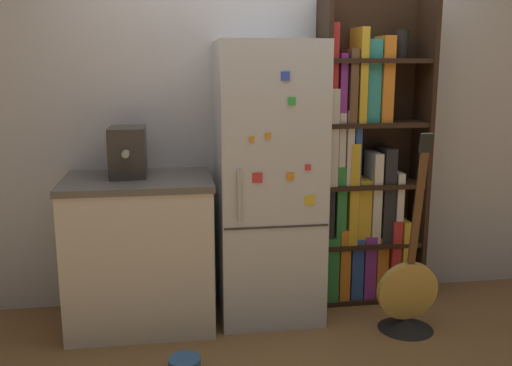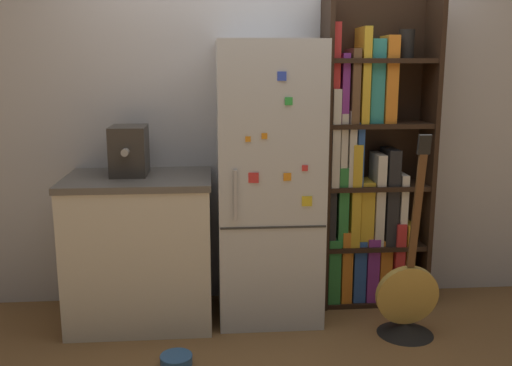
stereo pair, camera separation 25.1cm
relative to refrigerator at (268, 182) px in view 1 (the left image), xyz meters
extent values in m
plane|color=olive|center=(0.00, -0.16, -0.88)|extent=(16.00, 16.00, 0.00)
cube|color=silver|center=(0.00, 0.32, 0.42)|extent=(8.00, 0.05, 2.60)
cube|color=silver|center=(0.00, 0.00, 0.00)|extent=(0.64, 0.59, 1.75)
cube|color=#333333|center=(0.00, -0.30, -0.21)|extent=(0.63, 0.01, 0.01)
cube|color=#B2B2B7|center=(-0.22, -0.31, -0.01)|extent=(0.02, 0.02, 0.30)
cube|color=green|center=(0.08, -0.30, 0.53)|extent=(0.04, 0.01, 0.04)
cube|color=orange|center=(-0.15, -0.30, 0.32)|extent=(0.03, 0.01, 0.03)
cube|color=yellow|center=(0.20, -0.30, -0.05)|extent=(0.06, 0.01, 0.06)
cube|color=blue|center=(0.04, -0.30, 0.67)|extent=(0.05, 0.02, 0.05)
cube|color=orange|center=(-0.06, -0.30, 0.33)|extent=(0.03, 0.01, 0.03)
cube|color=red|center=(0.18, -0.30, 0.14)|extent=(0.03, 0.01, 0.03)
cube|color=red|center=(-0.12, -0.30, 0.09)|extent=(0.06, 0.02, 0.06)
cube|color=orange|center=(0.08, -0.30, 0.09)|extent=(0.05, 0.01, 0.05)
cube|color=black|center=(0.38, 0.14, 0.14)|extent=(0.03, 0.32, 2.04)
cube|color=black|center=(1.08, 0.14, 0.14)|extent=(0.03, 0.32, 2.04)
cube|color=black|center=(0.73, 0.28, 0.14)|extent=(0.72, 0.03, 2.04)
cube|color=black|center=(0.73, 0.14, -0.86)|extent=(0.66, 0.29, 0.03)
cube|color=black|center=(0.73, 0.14, -0.47)|extent=(0.66, 0.29, 0.03)
cube|color=black|center=(0.73, 0.14, -0.06)|extent=(0.66, 0.29, 0.03)
cube|color=black|center=(0.73, 0.14, 0.35)|extent=(0.66, 0.29, 0.03)
cube|color=black|center=(0.73, 0.14, 0.76)|extent=(0.66, 0.29, 0.03)
cube|color=#338C3F|center=(0.45, 0.13, -0.62)|extent=(0.08, 0.24, 0.45)
cube|color=orange|center=(0.53, 0.13, -0.60)|extent=(0.07, 0.24, 0.49)
cube|color=#2D59B2|center=(0.62, 0.14, -0.63)|extent=(0.08, 0.23, 0.43)
cube|color=purple|center=(0.71, 0.15, -0.63)|extent=(0.08, 0.26, 0.44)
cube|color=orange|center=(0.80, 0.13, -0.63)|extent=(0.08, 0.21, 0.43)
cube|color=red|center=(0.89, 0.13, -0.57)|extent=(0.06, 0.26, 0.55)
cube|color=gold|center=(0.96, 0.13, -0.58)|extent=(0.05, 0.27, 0.54)
cube|color=#262628|center=(0.43, 0.14, -0.15)|extent=(0.04, 0.25, 0.61)
cube|color=#338C3F|center=(0.50, 0.14, -0.19)|extent=(0.06, 0.25, 0.53)
cube|color=gold|center=(0.58, 0.13, -0.11)|extent=(0.06, 0.24, 0.68)
cube|color=gold|center=(0.66, 0.14, -0.24)|extent=(0.09, 0.21, 0.43)
cube|color=silver|center=(0.74, 0.13, -0.15)|extent=(0.06, 0.22, 0.61)
cube|color=#262628|center=(0.83, 0.13, -0.13)|extent=(0.08, 0.23, 0.64)
cube|color=silver|center=(0.90, 0.13, -0.21)|extent=(0.05, 0.23, 0.48)
cube|color=silver|center=(0.43, 0.13, 0.27)|extent=(0.05, 0.25, 0.63)
cube|color=silver|center=(0.49, 0.14, 0.19)|extent=(0.04, 0.23, 0.47)
cube|color=silver|center=(0.54, 0.15, 0.20)|extent=(0.05, 0.26, 0.49)
cube|color=#2D59B2|center=(0.60, 0.15, 0.16)|extent=(0.04, 0.25, 0.42)
cube|color=red|center=(0.43, 0.13, 0.68)|extent=(0.04, 0.21, 0.63)
cube|color=purple|center=(0.49, 0.14, 0.58)|extent=(0.05, 0.23, 0.44)
cube|color=brown|center=(0.55, 0.14, 0.60)|extent=(0.05, 0.26, 0.47)
cube|color=gold|center=(0.61, 0.15, 0.66)|extent=(0.05, 0.27, 0.60)
cube|color=teal|center=(0.70, 0.15, 0.63)|extent=(0.09, 0.20, 0.53)
cube|color=orange|center=(0.78, 0.13, 0.64)|extent=(0.07, 0.21, 0.55)
cylinder|color=black|center=(0.89, 0.14, 0.86)|extent=(0.10, 0.10, 0.18)
cube|color=beige|center=(-0.81, -0.02, -0.43)|extent=(0.88, 0.64, 0.90)
cube|color=#5B5651|center=(-0.81, -0.02, 0.04)|extent=(0.90, 0.66, 0.04)
cube|color=#38332D|center=(-0.87, 0.04, 0.21)|extent=(0.22, 0.29, 0.30)
cylinder|color=#A5A39E|center=(-0.87, -0.14, 0.23)|extent=(0.04, 0.06, 0.04)
cone|color=black|center=(0.80, -0.38, -0.85)|extent=(0.34, 0.34, 0.06)
cylinder|color=gold|center=(0.80, -0.38, -0.63)|extent=(0.38, 0.10, 0.38)
cube|color=brown|center=(0.80, -0.45, -0.09)|extent=(0.04, 0.12, 0.69)
cube|color=black|center=(0.80, -0.51, 0.30)|extent=(0.07, 0.04, 0.11)
cylinder|color=#3366A5|center=(-0.57, -0.64, -0.85)|extent=(0.18, 0.18, 0.06)
torus|color=#3366A5|center=(-0.57, -0.64, -0.83)|extent=(0.18, 0.18, 0.01)
camera|label=1|loc=(-0.61, -3.48, 0.73)|focal=40.00mm
camera|label=2|loc=(-0.36, -3.51, 0.73)|focal=40.00mm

